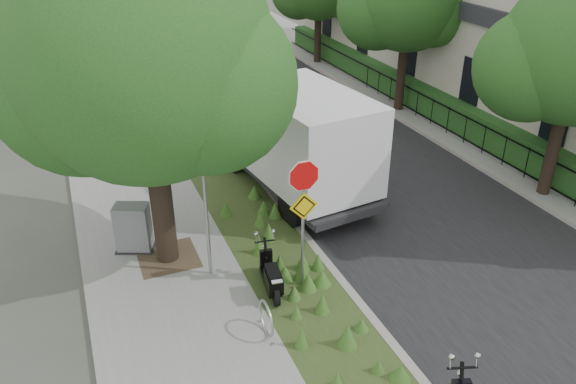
# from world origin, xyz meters

# --- Properties ---
(ground) EXTENTS (120.00, 120.00, 0.00)m
(ground) POSITION_xyz_m (0.00, 0.00, 0.00)
(ground) COLOR #4C5147
(ground) RESTS_ON ground
(sidewalk_near) EXTENTS (3.50, 60.00, 0.12)m
(sidewalk_near) POSITION_xyz_m (-4.25, 10.00, 0.06)
(sidewalk_near) COLOR gray
(sidewalk_near) RESTS_ON ground
(verge) EXTENTS (2.00, 60.00, 0.12)m
(verge) POSITION_xyz_m (-1.50, 10.00, 0.06)
(verge) COLOR #2F461E
(verge) RESTS_ON ground
(kerb_near) EXTENTS (0.20, 60.00, 0.13)m
(kerb_near) POSITION_xyz_m (-0.50, 10.00, 0.07)
(kerb_near) COLOR #9E9991
(kerb_near) RESTS_ON ground
(road) EXTENTS (7.00, 60.00, 0.01)m
(road) POSITION_xyz_m (3.00, 10.00, 0.01)
(road) COLOR black
(road) RESTS_ON ground
(kerb_far) EXTENTS (0.20, 60.00, 0.13)m
(kerb_far) POSITION_xyz_m (6.50, 10.00, 0.07)
(kerb_far) COLOR #9E9991
(kerb_far) RESTS_ON ground
(footpath_far) EXTENTS (3.20, 60.00, 0.12)m
(footpath_far) POSITION_xyz_m (8.20, 10.00, 0.06)
(footpath_far) COLOR gray
(footpath_far) RESTS_ON ground
(street_tree_main) EXTENTS (6.21, 5.54, 7.66)m
(street_tree_main) POSITION_xyz_m (-4.08, 2.86, 4.80)
(street_tree_main) COLOR black
(street_tree_main) RESTS_ON ground
(bare_post) EXTENTS (0.08, 0.08, 4.00)m
(bare_post) POSITION_xyz_m (-3.20, 1.80, 2.12)
(bare_post) COLOR #A5A8AD
(bare_post) RESTS_ON ground
(bike_hoop) EXTENTS (0.06, 0.78, 0.77)m
(bike_hoop) POSITION_xyz_m (-2.70, -0.60, 0.50)
(bike_hoop) COLOR #A5A8AD
(bike_hoop) RESTS_ON ground
(sign_assembly) EXTENTS (0.94, 0.08, 3.22)m
(sign_assembly) POSITION_xyz_m (-1.40, 0.58, 2.33)
(sign_assembly) COLOR #A5A8AD
(sign_assembly) RESTS_ON ground
(fence_far) EXTENTS (0.04, 24.00, 1.00)m
(fence_far) POSITION_xyz_m (7.20, 10.00, 0.67)
(fence_far) COLOR black
(fence_far) RESTS_ON ground
(hedge_far) EXTENTS (1.00, 24.00, 1.10)m
(hedge_far) POSITION_xyz_m (7.90, 10.00, 0.67)
(hedge_far) COLOR #1F4C1B
(hedge_far) RESTS_ON footpath_far
(terrace_houses) EXTENTS (7.40, 26.40, 8.20)m
(terrace_houses) POSITION_xyz_m (11.49, 10.00, 4.16)
(terrace_houses) COLOR beige
(terrace_houses) RESTS_ON ground
(far_tree_a) EXTENTS (4.60, 4.10, 6.22)m
(far_tree_a) POSITION_xyz_m (6.94, 2.05, 4.13)
(far_tree_a) COLOR black
(far_tree_a) RESTS_ON ground
(far_tree_b) EXTENTS (4.83, 4.31, 6.56)m
(far_tree_b) POSITION_xyz_m (6.94, 10.05, 4.37)
(far_tree_b) COLOR black
(far_tree_b) RESTS_ON ground
(scooter_near) EXTENTS (0.46, 1.55, 0.74)m
(scooter_near) POSITION_xyz_m (-2.15, 0.55, 0.48)
(scooter_near) COLOR black
(scooter_near) RESTS_ON ground
(box_truck) EXTENTS (3.13, 6.36, 2.76)m
(box_truck) POSITION_xyz_m (0.30, 5.04, 1.80)
(box_truck) COLOR #262628
(box_truck) RESTS_ON ground
(utility_cabinet) EXTENTS (1.08, 0.92, 1.22)m
(utility_cabinet) POSITION_xyz_m (-4.66, 3.50, 0.70)
(utility_cabinet) COLOR #262628
(utility_cabinet) RESTS_ON ground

